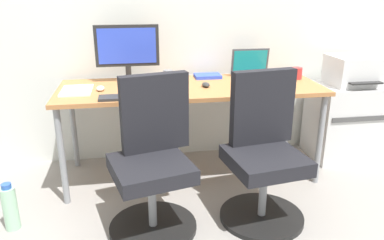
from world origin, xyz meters
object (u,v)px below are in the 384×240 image
(office_chair_left, at_px, (153,163))
(coffee_mug, at_px, (297,73))
(printer, at_px, (353,70))
(office_chair_right, at_px, (263,155))
(side_cabinet, at_px, (346,121))
(open_laptop, at_px, (252,71))
(desktop_monitor, at_px, (127,49))
(water_bottle_on_floor, at_px, (10,208))

(office_chair_left, relative_size, coffee_mug, 10.22)
(printer, bearing_deg, office_chair_right, -143.13)
(side_cabinet, bearing_deg, printer, -90.00)
(open_laptop, height_order, coffee_mug, open_laptop)
(side_cabinet, distance_m, coffee_mug, 0.68)
(desktop_monitor, xyz_separation_m, open_laptop, (0.98, -0.03, -0.19))
(office_chair_left, xyz_separation_m, coffee_mug, (1.21, 0.72, 0.35))
(office_chair_left, bearing_deg, water_bottle_on_floor, 174.37)
(office_chair_left, height_order, side_cabinet, office_chair_left)
(printer, distance_m, water_bottle_on_floor, 2.76)
(desktop_monitor, relative_size, open_laptop, 1.55)
(desktop_monitor, height_order, coffee_mug, desktop_monitor)
(open_laptop, bearing_deg, office_chair_left, -136.74)
(printer, distance_m, desktop_monitor, 1.85)
(office_chair_right, relative_size, desktop_monitor, 1.96)
(water_bottle_on_floor, relative_size, coffee_mug, 3.37)
(coffee_mug, bearing_deg, office_chair_right, -125.27)
(printer, height_order, open_laptop, open_laptop)
(office_chair_left, bearing_deg, side_cabinet, 24.13)
(open_laptop, bearing_deg, side_cabinet, -2.88)
(printer, bearing_deg, coffee_mug, -174.74)
(water_bottle_on_floor, height_order, desktop_monitor, desktop_monitor)
(desktop_monitor, bearing_deg, office_chair_right, -46.03)
(office_chair_right, height_order, open_laptop, open_laptop)
(coffee_mug, bearing_deg, printer, 5.26)
(office_chair_left, height_order, office_chair_right, same)
(office_chair_left, xyz_separation_m, water_bottle_on_floor, (-0.88, 0.09, -0.28))
(side_cabinet, bearing_deg, desktop_monitor, 177.66)
(side_cabinet, relative_size, open_laptop, 2.09)
(office_chair_right, relative_size, open_laptop, 3.03)
(water_bottle_on_floor, xyz_separation_m, coffee_mug, (2.08, 0.64, 0.63))
(desktop_monitor, distance_m, coffee_mug, 1.35)
(printer, xyz_separation_m, coffee_mug, (-0.51, -0.05, 0.01))
(office_chair_right, bearing_deg, desktop_monitor, 133.97)
(office_chair_left, distance_m, printer, 1.92)
(desktop_monitor, bearing_deg, printer, -2.37)
(office_chair_right, bearing_deg, side_cabinet, 36.91)
(open_laptop, relative_size, coffee_mug, 3.37)
(office_chair_left, relative_size, open_laptop, 3.03)
(water_bottle_on_floor, bearing_deg, printer, 14.75)
(printer, height_order, coffee_mug, printer)
(coffee_mug, bearing_deg, side_cabinet, 5.37)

